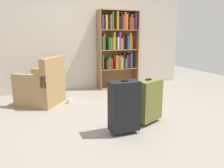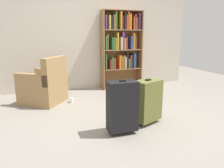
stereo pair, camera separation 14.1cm
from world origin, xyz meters
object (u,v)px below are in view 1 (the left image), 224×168
at_px(armchair, 42,87).
at_px(storage_box, 125,87).
at_px(suitcase_olive, 148,100).
at_px(mug, 70,101).
at_px(bookshelf, 118,45).
at_px(suitcase_black, 124,106).

bearing_deg(armchair, storage_box, 7.26).
bearing_deg(armchair, suitcase_olive, -47.91).
bearing_deg(mug, suitcase_olive, -56.42).
relative_size(bookshelf, mug, 15.47).
relative_size(mug, suitcase_olive, 0.18).
bearing_deg(suitcase_black, storage_box, 64.72).
distance_m(armchair, suitcase_black, 1.98).
distance_m(storage_box, suitcase_black, 2.22).
distance_m(mug, suitcase_olive, 1.68).
xyz_separation_m(bookshelf, suitcase_black, (-0.94, -2.45, -0.67)).
bearing_deg(suitcase_olive, storage_box, 75.61).
height_order(storage_box, suitcase_olive, suitcase_olive).
relative_size(storage_box, suitcase_olive, 0.74).
xyz_separation_m(armchair, suitcase_black, (0.91, -1.75, 0.07)).
bearing_deg(bookshelf, armchair, -159.55).
relative_size(armchair, suitcase_black, 1.33).
height_order(bookshelf, suitcase_black, bookshelf).
xyz_separation_m(storage_box, suitcase_black, (-0.94, -1.99, 0.27)).
bearing_deg(storage_box, mug, -163.65).
bearing_deg(armchair, mug, -19.12).
bearing_deg(suitcase_black, mug, 105.28).
distance_m(bookshelf, armchair, 2.11).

